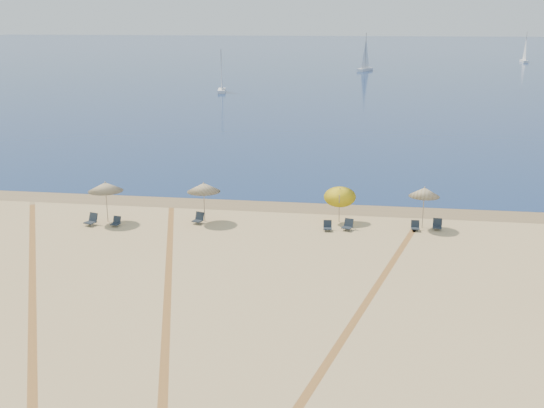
{
  "coord_description": "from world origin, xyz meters",
  "views": [
    {
      "loc": [
        5.52,
        -17.72,
        12.45
      ],
      "look_at": [
        0.0,
        20.0,
        1.3
      ],
      "focal_mm": 42.44,
      "sensor_mm": 36.0,
      "label": 1
    }
  ],
  "objects_px": {
    "chair_2": "(116,222)",
    "chair_6": "(415,226)",
    "chair_3": "(199,218)",
    "sailboat_0": "(525,53)",
    "umbrella_3": "(340,193)",
    "sailboat_2": "(365,59)",
    "chair_7": "(437,225)",
    "sailboat_1": "(222,79)",
    "umbrella_4": "(424,192)",
    "umbrella_1": "(105,187)",
    "chair_5": "(348,225)",
    "umbrella_2": "(204,187)",
    "chair_1": "(92,220)",
    "chair_4": "(328,226)"
  },
  "relations": [
    {
      "from": "chair_7",
      "to": "sailboat_2",
      "type": "distance_m",
      "value": 119.01
    },
    {
      "from": "umbrella_2",
      "to": "sailboat_0",
      "type": "height_order",
      "value": "sailboat_0"
    },
    {
      "from": "umbrella_2",
      "to": "chair_2",
      "type": "height_order",
      "value": "umbrella_2"
    },
    {
      "from": "umbrella_4",
      "to": "chair_5",
      "type": "bearing_deg",
      "value": -165.79
    },
    {
      "from": "umbrella_1",
      "to": "umbrella_2",
      "type": "distance_m",
      "value": 6.11
    },
    {
      "from": "umbrella_2",
      "to": "sailboat_2",
      "type": "relative_size",
      "value": 0.29
    },
    {
      "from": "umbrella_3",
      "to": "chair_5",
      "type": "height_order",
      "value": "umbrella_3"
    },
    {
      "from": "chair_3",
      "to": "sailboat_2",
      "type": "xyz_separation_m",
      "value": [
        9.47,
        119.76,
        2.36
      ]
    },
    {
      "from": "chair_7",
      "to": "sailboat_0",
      "type": "height_order",
      "value": "sailboat_0"
    },
    {
      "from": "chair_4",
      "to": "sailboat_1",
      "type": "relative_size",
      "value": 0.09
    },
    {
      "from": "sailboat_0",
      "to": "chair_1",
      "type": "bearing_deg",
      "value": -109.83
    },
    {
      "from": "umbrella_3",
      "to": "chair_2",
      "type": "bearing_deg",
      "value": -168.13
    },
    {
      "from": "umbrella_2",
      "to": "umbrella_3",
      "type": "distance_m",
      "value": 8.5
    },
    {
      "from": "umbrella_4",
      "to": "umbrella_3",
      "type": "bearing_deg",
      "value": 175.69
    },
    {
      "from": "umbrella_2",
      "to": "umbrella_4",
      "type": "relative_size",
      "value": 0.99
    },
    {
      "from": "umbrella_2",
      "to": "chair_1",
      "type": "distance_m",
      "value": 7.23
    },
    {
      "from": "chair_5",
      "to": "sailboat_2",
      "type": "relative_size",
      "value": 0.09
    },
    {
      "from": "chair_5",
      "to": "sailboat_2",
      "type": "bearing_deg",
      "value": 110.7
    },
    {
      "from": "umbrella_1",
      "to": "chair_7",
      "type": "relative_size",
      "value": 3.76
    },
    {
      "from": "umbrella_1",
      "to": "sailboat_2",
      "type": "distance_m",
      "value": 121.25
    },
    {
      "from": "chair_7",
      "to": "sailboat_1",
      "type": "xyz_separation_m",
      "value": [
        -29.07,
        70.12,
        1.88
      ]
    },
    {
      "from": "chair_1",
      "to": "sailboat_1",
      "type": "xyz_separation_m",
      "value": [
        -7.92,
        72.34,
        1.85
      ]
    },
    {
      "from": "umbrella_1",
      "to": "chair_7",
      "type": "xyz_separation_m",
      "value": [
        20.43,
        1.42,
        -1.98
      ]
    },
    {
      "from": "umbrella_3",
      "to": "chair_7",
      "type": "xyz_separation_m",
      "value": [
        5.97,
        -0.66,
        -1.57
      ]
    },
    {
      "from": "umbrella_1",
      "to": "chair_6",
      "type": "bearing_deg",
      "value": 3.14
    },
    {
      "from": "sailboat_0",
      "to": "chair_2",
      "type": "bearing_deg",
      "value": -109.33
    },
    {
      "from": "chair_7",
      "to": "sailboat_2",
      "type": "relative_size",
      "value": 0.08
    },
    {
      "from": "chair_5",
      "to": "sailboat_1",
      "type": "height_order",
      "value": "sailboat_1"
    },
    {
      "from": "sailboat_1",
      "to": "umbrella_4",
      "type": "bearing_deg",
      "value": -78.57
    },
    {
      "from": "umbrella_4",
      "to": "chair_6",
      "type": "distance_m",
      "value": 2.14
    },
    {
      "from": "chair_3",
      "to": "sailboat_0",
      "type": "relative_size",
      "value": 0.1
    },
    {
      "from": "chair_4",
      "to": "chair_7",
      "type": "bearing_deg",
      "value": 5.0
    },
    {
      "from": "umbrella_3",
      "to": "sailboat_2",
      "type": "xyz_separation_m",
      "value": [
        0.77,
        118.21,
        0.81
      ]
    },
    {
      "from": "chair_1",
      "to": "chair_7",
      "type": "relative_size",
      "value": 1.27
    },
    {
      "from": "umbrella_3",
      "to": "chair_7",
      "type": "distance_m",
      "value": 6.21
    },
    {
      "from": "umbrella_3",
      "to": "sailboat_1",
      "type": "bearing_deg",
      "value": 108.39
    },
    {
      "from": "chair_2",
      "to": "chair_6",
      "type": "bearing_deg",
      "value": 14.52
    },
    {
      "from": "umbrella_1",
      "to": "chair_7",
      "type": "height_order",
      "value": "umbrella_1"
    },
    {
      "from": "umbrella_1",
      "to": "chair_1",
      "type": "height_order",
      "value": "umbrella_1"
    },
    {
      "from": "sailboat_0",
      "to": "umbrella_1",
      "type": "bearing_deg",
      "value": -109.7
    },
    {
      "from": "chair_1",
      "to": "chair_7",
      "type": "xyz_separation_m",
      "value": [
        21.15,
        2.21,
        -0.04
      ]
    },
    {
      "from": "umbrella_3",
      "to": "chair_3",
      "type": "height_order",
      "value": "umbrella_3"
    },
    {
      "from": "umbrella_4",
      "to": "umbrella_1",
      "type": "bearing_deg",
      "value": -175.05
    },
    {
      "from": "umbrella_2",
      "to": "chair_4",
      "type": "distance_m",
      "value": 8.07
    },
    {
      "from": "umbrella_4",
      "to": "chair_2",
      "type": "distance_m",
      "value": 18.96
    },
    {
      "from": "chair_4",
      "to": "sailboat_2",
      "type": "xyz_separation_m",
      "value": [
        1.39,
        120.02,
        2.4
      ]
    },
    {
      "from": "chair_3",
      "to": "sailboat_0",
      "type": "bearing_deg",
      "value": 87.91
    },
    {
      "from": "chair_4",
      "to": "sailboat_1",
      "type": "bearing_deg",
      "value": 102.62
    },
    {
      "from": "chair_4",
      "to": "sailboat_2",
      "type": "height_order",
      "value": "sailboat_2"
    },
    {
      "from": "umbrella_1",
      "to": "sailboat_0",
      "type": "bearing_deg",
      "value": 69.26
    }
  ]
}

